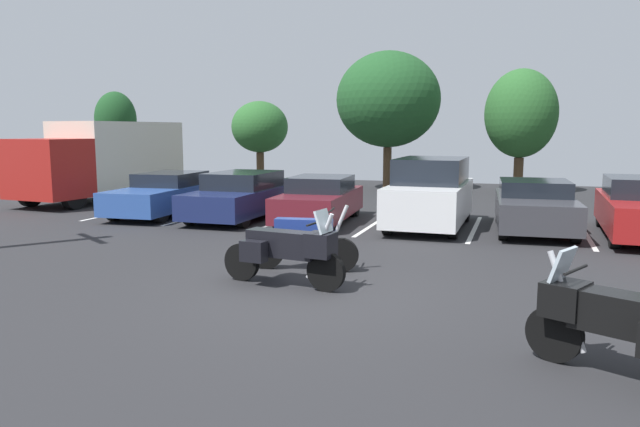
{
  "coord_description": "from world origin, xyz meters",
  "views": [
    {
      "loc": [
        3.26,
        -9.15,
        2.7
      ],
      "look_at": [
        -0.42,
        1.79,
        1.07
      ],
      "focal_mm": 33.32,
      "sensor_mm": 36.0,
      "label": 1
    }
  ],
  "objects_px": {
    "motorcycle_touring": "(287,249)",
    "motorcycle_third": "(305,240)",
    "car_white": "(430,194)",
    "car_charcoal": "(534,206)",
    "car_blue": "(166,194)",
    "car_navy": "(241,196)",
    "box_truck": "(105,159)",
    "car_maroon": "(320,200)",
    "motorcycle_second": "(625,322)"
  },
  "relations": [
    {
      "from": "motorcycle_second",
      "to": "car_maroon",
      "type": "relative_size",
      "value": 0.48
    },
    {
      "from": "motorcycle_second",
      "to": "box_truck",
      "type": "distance_m",
      "value": 20.41
    },
    {
      "from": "box_truck",
      "to": "car_maroon",
      "type": "bearing_deg",
      "value": -15.52
    },
    {
      "from": "car_blue",
      "to": "car_maroon",
      "type": "distance_m",
      "value": 5.25
    },
    {
      "from": "motorcycle_second",
      "to": "car_maroon",
      "type": "xyz_separation_m",
      "value": [
        -6.68,
        9.52,
        0.01
      ]
    },
    {
      "from": "car_navy",
      "to": "motorcycle_third",
      "type": "bearing_deg",
      "value": -54.09
    },
    {
      "from": "car_white",
      "to": "car_blue",
      "type": "bearing_deg",
      "value": -179.68
    },
    {
      "from": "car_blue",
      "to": "car_charcoal",
      "type": "relative_size",
      "value": 1.13
    },
    {
      "from": "motorcycle_touring",
      "to": "car_navy",
      "type": "height_order",
      "value": "car_navy"
    },
    {
      "from": "motorcycle_third",
      "to": "car_blue",
      "type": "distance_m",
      "value": 9.07
    },
    {
      "from": "car_navy",
      "to": "box_truck",
      "type": "xyz_separation_m",
      "value": [
        -7.13,
        2.73,
        0.89
      ]
    },
    {
      "from": "motorcycle_touring",
      "to": "motorcycle_third",
      "type": "bearing_deg",
      "value": 95.38
    },
    {
      "from": "motorcycle_third",
      "to": "car_white",
      "type": "bearing_deg",
      "value": 75.32
    },
    {
      "from": "motorcycle_touring",
      "to": "car_charcoal",
      "type": "bearing_deg",
      "value": 60.48
    },
    {
      "from": "motorcycle_second",
      "to": "car_maroon",
      "type": "height_order",
      "value": "motorcycle_second"
    },
    {
      "from": "motorcycle_second",
      "to": "car_blue",
      "type": "distance_m",
      "value": 15.29
    },
    {
      "from": "box_truck",
      "to": "motorcycle_touring",
      "type": "bearing_deg",
      "value": -40.41
    },
    {
      "from": "car_charcoal",
      "to": "car_blue",
      "type": "bearing_deg",
      "value": -178.59
    },
    {
      "from": "motorcycle_third",
      "to": "car_charcoal",
      "type": "height_order",
      "value": "car_charcoal"
    },
    {
      "from": "motorcycle_touring",
      "to": "car_navy",
      "type": "relative_size",
      "value": 0.51
    },
    {
      "from": "motorcycle_third",
      "to": "car_blue",
      "type": "bearing_deg",
      "value": 139.56
    },
    {
      "from": "car_maroon",
      "to": "box_truck",
      "type": "xyz_separation_m",
      "value": [
        -9.66,
        2.68,
        0.93
      ]
    },
    {
      "from": "car_white",
      "to": "car_charcoal",
      "type": "distance_m",
      "value": 2.76
    },
    {
      "from": "car_navy",
      "to": "car_maroon",
      "type": "xyz_separation_m",
      "value": [
        2.53,
        0.05,
        -0.04
      ]
    },
    {
      "from": "motorcycle_touring",
      "to": "motorcycle_third",
      "type": "distance_m",
      "value": 1.23
    },
    {
      "from": "car_maroon",
      "to": "car_white",
      "type": "relative_size",
      "value": 1.0
    },
    {
      "from": "motorcycle_second",
      "to": "car_blue",
      "type": "relative_size",
      "value": 0.44
    },
    {
      "from": "car_white",
      "to": "box_truck",
      "type": "xyz_separation_m",
      "value": [
        -12.87,
        2.58,
        0.64
      ]
    },
    {
      "from": "motorcycle_second",
      "to": "car_navy",
      "type": "xyz_separation_m",
      "value": [
        -9.21,
        9.47,
        0.05
      ]
    },
    {
      "from": "car_white",
      "to": "car_maroon",
      "type": "bearing_deg",
      "value": -178.18
    },
    {
      "from": "car_maroon",
      "to": "box_truck",
      "type": "relative_size",
      "value": 0.62
    },
    {
      "from": "car_maroon",
      "to": "motorcycle_touring",
      "type": "bearing_deg",
      "value": -75.9
    },
    {
      "from": "motorcycle_touring",
      "to": "box_truck",
      "type": "distance_m",
      "value": 15.04
    },
    {
      "from": "car_blue",
      "to": "car_charcoal",
      "type": "height_order",
      "value": "car_charcoal"
    },
    {
      "from": "car_maroon",
      "to": "car_charcoal",
      "type": "bearing_deg",
      "value": 3.18
    },
    {
      "from": "motorcycle_third",
      "to": "box_truck",
      "type": "xyz_separation_m",
      "value": [
        -11.31,
        8.51,
        0.99
      ]
    },
    {
      "from": "car_navy",
      "to": "car_blue",
      "type": "bearing_deg",
      "value": 177.79
    },
    {
      "from": "motorcycle_second",
      "to": "car_blue",
      "type": "bearing_deg",
      "value": 141.24
    },
    {
      "from": "car_blue",
      "to": "car_charcoal",
      "type": "distance_m",
      "value": 11.2
    },
    {
      "from": "car_blue",
      "to": "motorcycle_touring",
      "type": "bearing_deg",
      "value": -45.35
    },
    {
      "from": "car_navy",
      "to": "car_charcoal",
      "type": "xyz_separation_m",
      "value": [
        8.48,
        0.38,
        -0.02
      ]
    },
    {
      "from": "car_charcoal",
      "to": "motorcycle_touring",
      "type": "bearing_deg",
      "value": -119.52
    },
    {
      "from": "motorcycle_third",
      "to": "car_blue",
      "type": "xyz_separation_m",
      "value": [
        -6.9,
        5.88,
        0.06
      ]
    },
    {
      "from": "motorcycle_third",
      "to": "car_blue",
      "type": "relative_size",
      "value": 0.43
    },
    {
      "from": "car_maroon",
      "to": "box_truck",
      "type": "bearing_deg",
      "value": 164.48
    },
    {
      "from": "car_navy",
      "to": "box_truck",
      "type": "bearing_deg",
      "value": 159.03
    },
    {
      "from": "car_navy",
      "to": "motorcycle_touring",
      "type": "bearing_deg",
      "value": -58.44
    },
    {
      "from": "car_maroon",
      "to": "motorcycle_second",
      "type": "bearing_deg",
      "value": -54.95
    },
    {
      "from": "car_white",
      "to": "car_charcoal",
      "type": "bearing_deg",
      "value": 4.77
    },
    {
      "from": "car_charcoal",
      "to": "box_truck",
      "type": "bearing_deg",
      "value": 171.43
    }
  ]
}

